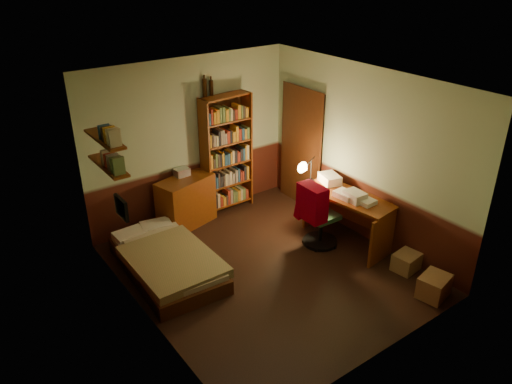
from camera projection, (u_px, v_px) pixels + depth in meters
floor at (267, 270)px, 6.94m from camera, size 3.50×4.00×0.02m
ceiling at (269, 83)px, 5.78m from camera, size 3.50×4.00×0.02m
wall_back at (190, 140)px, 7.81m from camera, size 3.50×0.02×2.60m
wall_left at (139, 226)px, 5.43m from camera, size 0.02×4.00×2.60m
wall_right at (363, 155)px, 7.28m from camera, size 0.02×4.00×2.60m
wall_front at (391, 256)px, 4.90m from camera, size 3.50×0.02×2.60m
doorway at (302, 148)px, 8.34m from camera, size 0.06×0.90×2.00m
door_trim at (301, 149)px, 8.32m from camera, size 0.02×0.98×2.08m
bed at (166, 254)px, 6.78m from camera, size 1.09×1.91×0.55m
dresser at (186, 202)px, 7.89m from camera, size 0.99×0.66×0.80m
mini_stereo at (182, 172)px, 7.79m from camera, size 0.24×0.19×0.12m
bookshelf at (227, 154)px, 8.14m from camera, size 0.86×0.34×1.97m
bottle_left at (205, 88)px, 7.57m from camera, size 0.09×0.09×0.27m
bottle_right at (211, 88)px, 7.64m from camera, size 0.08×0.08×0.24m
desk at (347, 218)px, 7.46m from camera, size 0.77×1.48×0.76m
paper_stack at (330, 179)px, 7.65m from camera, size 0.33×0.39×0.14m
desk_lamp at (311, 162)px, 7.61m from camera, size 0.25×0.25×0.64m
office_chair at (322, 216)px, 7.34m from camera, size 0.48×0.43×0.94m
red_jacket at (325, 178)px, 6.77m from camera, size 0.34×0.49×0.53m
wall_shelf_lower at (108, 166)px, 6.16m from camera, size 0.20×0.90×0.03m
wall_shelf_upper at (105, 139)px, 6.00m from camera, size 0.20×0.90×0.03m
framed_picture at (121, 208)px, 5.91m from camera, size 0.04×0.32×0.26m
cardboard_box_a at (434, 286)px, 6.34m from camera, size 0.45×0.39×0.30m
cardboard_box_b at (406, 262)px, 6.88m from camera, size 0.38×0.33×0.25m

